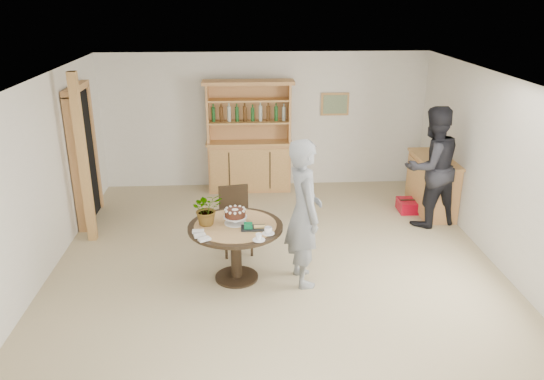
{
  "coord_description": "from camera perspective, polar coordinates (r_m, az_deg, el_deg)",
  "views": [
    {
      "loc": [
        -0.41,
        -6.17,
        3.52
      ],
      "look_at": [
        -0.04,
        0.36,
        1.05
      ],
      "focal_mm": 35.0,
      "sensor_mm": 36.0,
      "label": 1
    }
  ],
  "objects": [
    {
      "name": "pine_post",
      "position": [
        8.04,
        -19.66,
        3.06
      ],
      "size": [
        0.12,
        0.12,
        2.5
      ],
      "primitive_type": "cube",
      "color": "tan",
      "rests_on": "ground"
    },
    {
      "name": "teen_boy",
      "position": [
        6.55,
        3.45,
        -2.48
      ],
      "size": [
        0.56,
        0.76,
        1.89
      ],
      "primitive_type": "imported",
      "rotation": [
        0.0,
        0.0,
        1.74
      ],
      "color": "slate",
      "rests_on": "ground"
    },
    {
      "name": "coffee_cup_a",
      "position": [
        6.42,
        -0.4,
        -4.41
      ],
      "size": [
        0.15,
        0.15,
        0.09
      ],
      "color": "white",
      "rests_on": "dining_table"
    },
    {
      "name": "napkins",
      "position": [
        6.41,
        -7.66,
        -4.86
      ],
      "size": [
        0.24,
        0.33,
        0.03
      ],
      "color": "white",
      "rests_on": "dining_table"
    },
    {
      "name": "ground",
      "position": [
        7.11,
        0.51,
        -8.98
      ],
      "size": [
        7.0,
        7.0,
        0.0
      ],
      "primitive_type": "plane",
      "color": "tan",
      "rests_on": "ground"
    },
    {
      "name": "sideboard",
      "position": [
        9.27,
        16.84,
        0.57
      ],
      "size": [
        0.54,
        1.26,
        0.94
      ],
      "color": "tan",
      "rests_on": "ground"
    },
    {
      "name": "red_suitcase",
      "position": [
        9.31,
        15.23,
        -1.62
      ],
      "size": [
        0.6,
        0.41,
        0.21
      ],
      "rotation": [
        0.0,
        0.0,
        -0.01
      ],
      "color": "#BB091F",
      "rests_on": "ground"
    },
    {
      "name": "hutch",
      "position": [
        9.82,
        -2.46,
        3.92
      ],
      "size": [
        1.62,
        0.54,
        2.04
      ],
      "color": "tan",
      "rests_on": "ground"
    },
    {
      "name": "adult_person",
      "position": [
        8.58,
        16.78,
        2.39
      ],
      "size": [
        1.11,
        0.98,
        1.91
      ],
      "primitive_type": "imported",
      "rotation": [
        0.0,
        0.0,
        3.46
      ],
      "color": "black",
      "rests_on": "ground"
    },
    {
      "name": "coffee_cup_b",
      "position": [
        6.26,
        -1.43,
        -5.13
      ],
      "size": [
        0.15,
        0.15,
        0.08
      ],
      "color": "white",
      "rests_on": "dining_table"
    },
    {
      "name": "doorway",
      "position": [
        8.88,
        -19.66,
        3.69
      ],
      "size": [
        0.13,
        1.1,
        2.18
      ],
      "color": "black",
      "rests_on": "ground"
    },
    {
      "name": "gift_tray",
      "position": [
        6.56,
        -2.1,
        -3.97
      ],
      "size": [
        0.3,
        0.2,
        0.08
      ],
      "color": "black",
      "rests_on": "dining_table"
    },
    {
      "name": "room_shell",
      "position": [
        6.44,
        0.58,
        4.64
      ],
      "size": [
        6.04,
        7.04,
        2.52
      ],
      "color": "white",
      "rests_on": "ground"
    },
    {
      "name": "dining_table",
      "position": [
        6.75,
        -3.93,
        -4.97
      ],
      "size": [
        1.2,
        1.2,
        0.76
      ],
      "color": "black",
      "rests_on": "ground"
    },
    {
      "name": "flower_vase",
      "position": [
        6.66,
        -7.01,
        -1.99
      ],
      "size": [
        0.47,
        0.44,
        0.42
      ],
      "primitive_type": "imported",
      "rotation": [
        0.0,
        0.0,
        0.35
      ],
      "color": "#3F7233",
      "rests_on": "dining_table"
    },
    {
      "name": "dining_chair",
      "position": [
        7.53,
        -3.98,
        -2.72
      ],
      "size": [
        0.49,
        0.49,
        0.95
      ],
      "rotation": [
        0.0,
        0.0,
        0.18
      ],
      "color": "black",
      "rests_on": "ground"
    },
    {
      "name": "birthday_cake",
      "position": [
        6.68,
        -3.98,
        -2.63
      ],
      "size": [
        0.3,
        0.3,
        0.2
      ],
      "color": "white",
      "rests_on": "dining_table"
    }
  ]
}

